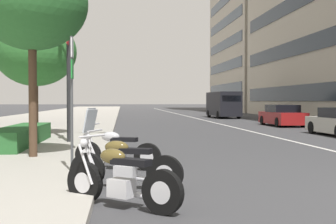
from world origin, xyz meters
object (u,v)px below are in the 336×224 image
at_px(car_far_down_avenue, 282,116).
at_px(delivery_van_ahead, 223,104).
at_px(street_tree_by_lamp_post, 35,52).
at_px(street_tree_mid_sidewalk, 32,3).
at_px(motorcycle_under_tarp, 120,181).
at_px(motorcycle_second_in_row, 116,151).
at_px(motorcycle_mid_row, 123,166).
at_px(street_lamp_with_banners, 79,7).
at_px(parking_sign_by_curb, 72,87).

bearing_deg(car_far_down_avenue, delivery_van_ahead, 2.84).
bearing_deg(street_tree_by_lamp_post, street_tree_mid_sidewalk, -169.88).
bearing_deg(motorcycle_under_tarp, motorcycle_second_in_row, -50.74).
bearing_deg(street_tree_mid_sidewalk, motorcycle_second_in_row, -123.55).
bearing_deg(motorcycle_mid_row, street_lamp_with_banners, -58.38).
bearing_deg(motorcycle_under_tarp, street_tree_by_lamp_post, -36.88).
bearing_deg(motorcycle_mid_row, car_far_down_avenue, -96.50).
bearing_deg(motorcycle_under_tarp, street_lamp_with_banners, -43.76).
distance_m(parking_sign_by_curb, street_lamp_with_banners, 7.74).
distance_m(motorcycle_mid_row, delivery_van_ahead, 35.16).
bearing_deg(motorcycle_mid_row, delivery_van_ahead, -84.94).
bearing_deg(delivery_van_ahead, motorcycle_mid_row, 162.64).
xyz_separation_m(car_far_down_avenue, street_lamp_with_banners, (-11.61, 12.02, 4.45)).
xyz_separation_m(car_far_down_avenue, street_tree_mid_sidewalk, (-15.96, 12.86, 3.61)).
bearing_deg(parking_sign_by_curb, car_far_down_avenue, -31.68).
relative_size(motorcycle_under_tarp, street_tree_by_lamp_post, 0.34).
bearing_deg(car_far_down_avenue, motorcycle_second_in_row, 148.31).
distance_m(motorcycle_under_tarp, street_tree_mid_sidewalk, 7.06).
bearing_deg(parking_sign_by_curb, motorcycle_under_tarp, -159.34).
distance_m(parking_sign_by_curb, street_tree_mid_sidewalk, 3.80).
bearing_deg(street_tree_mid_sidewalk, street_tree_by_lamp_post, 10.12).
height_order(motorcycle_under_tarp, delivery_van_ahead, delivery_van_ahead).
distance_m(motorcycle_under_tarp, delivery_van_ahead, 36.49).
bearing_deg(car_far_down_avenue, street_tree_by_lamp_post, 118.52).
bearing_deg(motorcycle_second_in_row, car_far_down_avenue, -100.26).
xyz_separation_m(delivery_van_ahead, parking_sign_by_curb, (-32.43, 10.75, 0.61)).
height_order(motorcycle_mid_row, car_far_down_avenue, motorcycle_mid_row).
relative_size(car_far_down_avenue, parking_sign_by_curb, 1.55).
height_order(parking_sign_by_curb, street_tree_by_lamp_post, street_tree_by_lamp_post).
bearing_deg(car_far_down_avenue, motorcycle_under_tarp, 153.52).
xyz_separation_m(delivery_van_ahead, street_tree_by_lamp_post, (-21.65, 13.53, 2.50)).
bearing_deg(street_tree_by_lamp_post, delivery_van_ahead, -32.00).
relative_size(motorcycle_under_tarp, motorcycle_mid_row, 0.85).
distance_m(street_lamp_with_banners, street_tree_mid_sidewalk, 4.51).
bearing_deg(street_lamp_with_banners, street_tree_by_lamp_post, 31.47).
height_order(motorcycle_under_tarp, street_lamp_with_banners, street_lamp_with_banners).
distance_m(motorcycle_mid_row, motorcycle_second_in_row, 2.59).
relative_size(car_far_down_avenue, street_tree_by_lamp_post, 0.85).
height_order(motorcycle_mid_row, motorcycle_second_in_row, motorcycle_mid_row).
distance_m(motorcycle_second_in_row, car_far_down_avenue, 20.42).
bearing_deg(street_tree_by_lamp_post, motorcycle_mid_row, -162.39).
xyz_separation_m(motorcycle_second_in_row, car_far_down_avenue, (17.44, -10.62, 0.21)).
distance_m(street_lamp_with_banners, street_tree_by_lamp_post, 4.55).
bearing_deg(car_far_down_avenue, street_lamp_with_banners, 133.66).
distance_m(motorcycle_under_tarp, car_far_down_avenue, 23.83).
height_order(delivery_van_ahead, street_lamp_with_banners, street_lamp_with_banners).
height_order(motorcycle_second_in_row, street_tree_mid_sidewalk, street_tree_mid_sidewalk).
relative_size(motorcycle_second_in_row, street_tree_mid_sidewalk, 0.39).
xyz_separation_m(parking_sign_by_curb, street_tree_by_lamp_post, (10.78, 2.78, 1.89)).
distance_m(motorcycle_mid_row, street_tree_mid_sidewalk, 6.07).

